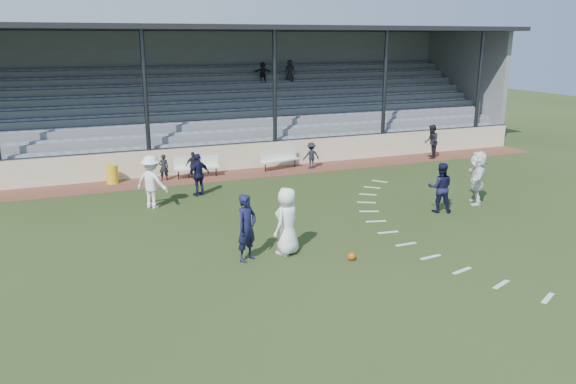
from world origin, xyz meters
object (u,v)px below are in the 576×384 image
(official, at_px, (431,142))
(player_navy_lead, at_px, (247,228))
(football, at_px, (352,256))
(trash_bin, at_px, (112,174))
(bench_right, at_px, (279,157))
(player_white_lead, at_px, (287,221))
(bench_left, at_px, (197,165))

(official, bearing_deg, player_navy_lead, -21.44)
(football, bearing_deg, trash_bin, 115.44)
(bench_right, height_order, player_navy_lead, player_navy_lead)
(trash_bin, height_order, player_navy_lead, player_navy_lead)
(trash_bin, height_order, player_white_lead, player_white_lead)
(football, relative_size, player_white_lead, 0.12)
(football, bearing_deg, bench_right, 79.08)
(bench_left, xyz_separation_m, player_white_lead, (0.34, -10.00, 0.40))
(bench_left, height_order, player_white_lead, player_white_lead)
(bench_left, distance_m, bench_right, 4.02)
(bench_left, xyz_separation_m, football, (1.83, -11.17, -0.47))
(trash_bin, xyz_separation_m, player_navy_lead, (2.72, -10.30, 0.54))
(bench_left, distance_m, official, 12.16)
(trash_bin, relative_size, player_white_lead, 0.40)
(football, distance_m, official, 14.89)
(trash_bin, relative_size, official, 0.45)
(bench_left, height_order, official, official)
(bench_left, bearing_deg, official, -1.65)
(bench_left, relative_size, trash_bin, 2.55)
(football, bearing_deg, player_white_lead, 141.84)
(trash_bin, distance_m, player_white_lead, 10.99)
(bench_right, xyz_separation_m, player_white_lead, (-3.67, -10.17, 0.40))
(bench_left, xyz_separation_m, player_navy_lead, (-0.88, -10.05, 0.37))
(bench_left, relative_size, football, 8.63)
(bench_right, relative_size, football, 8.78)
(player_navy_lead, relative_size, official, 1.10)
(bench_right, xyz_separation_m, official, (8.13, -0.63, 0.31))
(bench_left, height_order, player_navy_lead, player_navy_lead)
(bench_right, height_order, trash_bin, bench_right)
(bench_right, distance_m, official, 8.16)
(bench_left, bearing_deg, player_navy_lead, -94.44)
(football, bearing_deg, player_navy_lead, 157.59)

